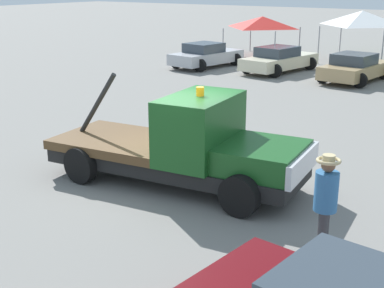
# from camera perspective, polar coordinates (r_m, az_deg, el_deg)

# --- Properties ---
(ground_plane) EXTENTS (160.00, 160.00, 0.00)m
(ground_plane) POSITION_cam_1_polar(r_m,az_deg,el_deg) (12.85, -1.84, -4.10)
(ground_plane) COLOR gray
(tow_truck) EXTENTS (6.39, 2.89, 2.51)m
(tow_truck) POSITION_cam_1_polar(r_m,az_deg,el_deg) (12.37, -0.34, -0.36)
(tow_truck) COLOR black
(tow_truck) RESTS_ON ground
(person_near_truck) EXTENTS (0.42, 0.42, 1.88)m
(person_near_truck) POSITION_cam_1_polar(r_m,az_deg,el_deg) (9.39, 14.08, -5.60)
(person_near_truck) COLOR #38383D
(person_near_truck) RESTS_ON ground
(parked_car_silver) EXTENTS (2.83, 4.60, 1.34)m
(parked_car_silver) POSITION_cam_1_polar(r_m,az_deg,el_deg) (29.89, 1.49, 9.44)
(parked_car_silver) COLOR #B7B7BC
(parked_car_silver) RESTS_ON ground
(parked_car_cream) EXTENTS (2.88, 5.01, 1.34)m
(parked_car_cream) POSITION_cam_1_polar(r_m,az_deg,el_deg) (28.62, 9.27, 8.88)
(parked_car_cream) COLOR beige
(parked_car_cream) RESTS_ON ground
(parked_car_tan) EXTENTS (2.76, 4.47, 1.34)m
(parked_car_tan) POSITION_cam_1_polar(r_m,az_deg,el_deg) (26.71, 16.98, 7.78)
(parked_car_tan) COLOR tan
(parked_car_tan) RESTS_ON ground
(canopy_tent_red) EXTENTS (3.62, 3.62, 2.47)m
(canopy_tent_red) POSITION_cam_1_polar(r_m,az_deg,el_deg) (34.38, 7.53, 12.77)
(canopy_tent_red) COLOR #9E9EA3
(canopy_tent_red) RESTS_ON ground
(canopy_tent_white) EXTENTS (3.66, 3.66, 2.97)m
(canopy_tent_white) POSITION_cam_1_polar(r_m,az_deg,el_deg) (32.79, 17.70, 12.68)
(canopy_tent_white) COLOR #9E9EA3
(canopy_tent_white) RESTS_ON ground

